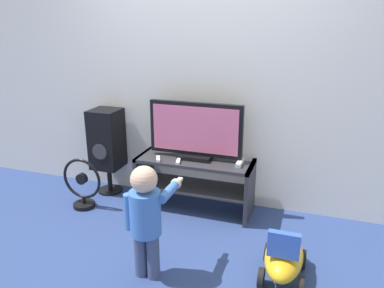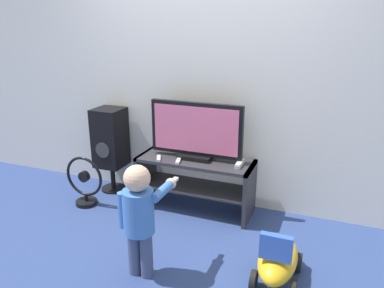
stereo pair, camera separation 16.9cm
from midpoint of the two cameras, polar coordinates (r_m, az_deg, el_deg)
name	(u,v)px [view 1 (the left image)]	position (r m, az deg, el deg)	size (l,w,h in m)	color
ground_plane	(188,218)	(3.60, -2.02, -11.27)	(16.00, 16.00, 0.00)	navy
wall_back	(204,73)	(3.64, 0.56, 10.74)	(10.00, 0.06, 2.60)	silver
tv_stand	(195,176)	(3.62, -0.91, -4.97)	(1.11, 0.42, 0.53)	#2D2D33
television	(195,132)	(3.49, -0.85, 1.90)	(0.90, 0.20, 0.54)	black
game_console	(240,163)	(3.43, 5.92, -2.86)	(0.04, 0.19, 0.04)	white
remote_primary	(158,159)	(3.55, -6.53, -2.28)	(0.09, 0.13, 0.03)	white
remote_secondary	(178,161)	(3.48, -3.50, -2.65)	(0.07, 0.13, 0.03)	white
child	(146,213)	(2.67, -8.84, -10.40)	(0.33, 0.48, 0.86)	#3F4C72
speaker_tower	(107,141)	(4.04, -14.02, 0.49)	(0.30, 0.31, 0.91)	black
floor_fan	(82,186)	(3.89, -17.56, -6.07)	(0.42, 0.21, 0.51)	black
ride_on_toy	(284,257)	(2.85, 12.12, -16.45)	(0.31, 0.58, 0.45)	gold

